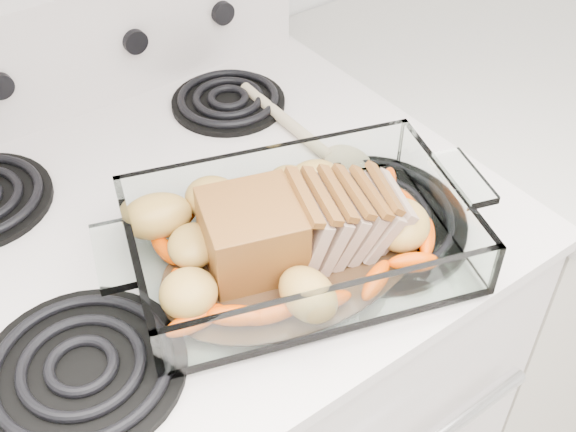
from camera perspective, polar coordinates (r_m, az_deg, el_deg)
electric_range at (r=1.27m, az=-6.99°, el=-15.07°), size 0.78×0.70×1.12m
counter_right at (r=1.56m, az=14.39°, el=-2.75°), size 0.58×0.68×0.93m
baking_dish at (r=0.82m, az=0.82°, el=-2.23°), size 0.37×0.24×0.07m
pork_roast at (r=0.80m, az=0.03°, el=-1.21°), size 0.23×0.10×0.08m
roast_vegetables at (r=0.84m, az=-1.02°, el=-0.31°), size 0.39×0.21×0.05m
wooden_spoon at (r=1.01m, az=2.45°, el=5.90°), size 0.06×0.27×0.02m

